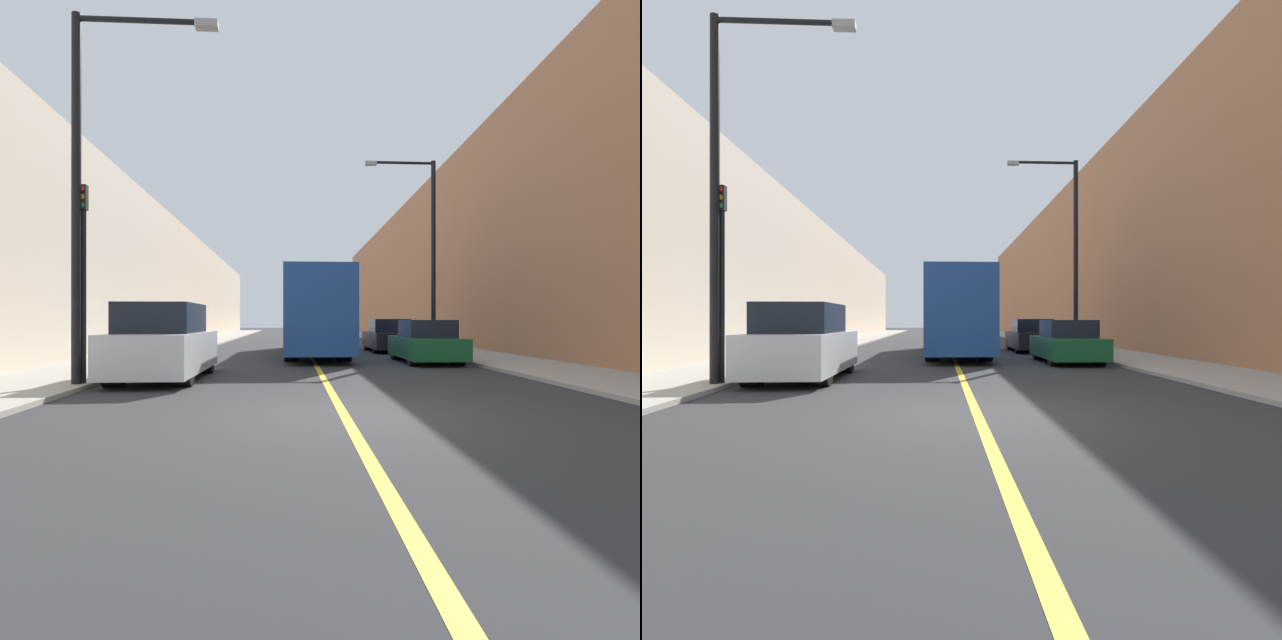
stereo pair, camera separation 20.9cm
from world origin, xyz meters
TOP-DOWN VIEW (x-y plane):
  - ground_plane at (0.00, 0.00)m, footprint 200.00×200.00m
  - sidewalk_left at (-6.74, 30.00)m, footprint 3.14×72.00m
  - sidewalk_right at (6.74, 30.00)m, footprint 3.14×72.00m
  - building_row_left at (-10.31, 30.00)m, footprint 4.00×72.00m
  - building_row_right at (10.31, 30.00)m, footprint 4.00×72.00m
  - road_center_line at (0.00, 30.00)m, footprint 0.16×72.00m
  - bus at (0.14, 14.00)m, footprint 2.42×11.80m
  - parked_suv_left at (-3.98, 4.97)m, footprint 1.93×4.62m
  - car_right_near at (3.90, 9.58)m, footprint 1.82×4.30m
  - car_right_mid at (3.82, 15.93)m, footprint 1.89×4.43m
  - street_lamp_left at (-5.18, 3.41)m, footprint 3.14×0.24m
  - street_lamp_right at (5.19, 14.05)m, footprint 3.14×0.24m
  - traffic_light at (-5.37, 3.53)m, footprint 0.16×0.18m

SIDE VIEW (x-z plane):
  - ground_plane at x=0.00m, z-range 0.00..0.00m
  - road_center_line at x=0.00m, z-range 0.00..0.01m
  - sidewalk_left at x=-6.74m, z-range 0.00..0.10m
  - sidewalk_right at x=6.74m, z-range 0.00..0.10m
  - car_right_near at x=3.90m, z-range -0.07..1.42m
  - car_right_mid at x=3.82m, z-range -0.08..1.47m
  - parked_suv_left at x=-3.98m, z-range -0.07..1.82m
  - bus at x=0.14m, z-range 0.12..3.47m
  - traffic_light at x=-5.37m, z-range 0.29..4.63m
  - building_row_left at x=-10.31m, z-range 0.00..8.14m
  - street_lamp_left at x=-5.18m, z-range 0.71..8.73m
  - street_lamp_right at x=5.19m, z-range 0.71..9.15m
  - building_row_right at x=10.31m, z-range 0.00..10.93m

